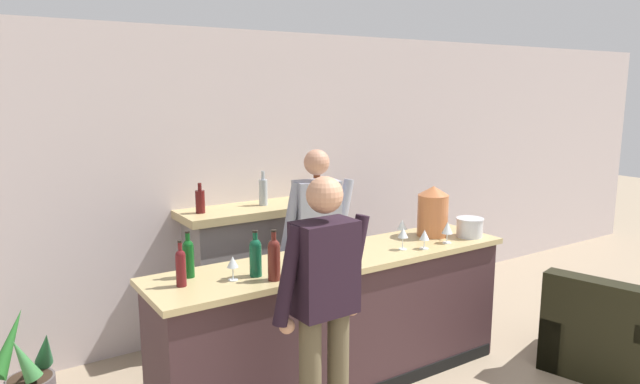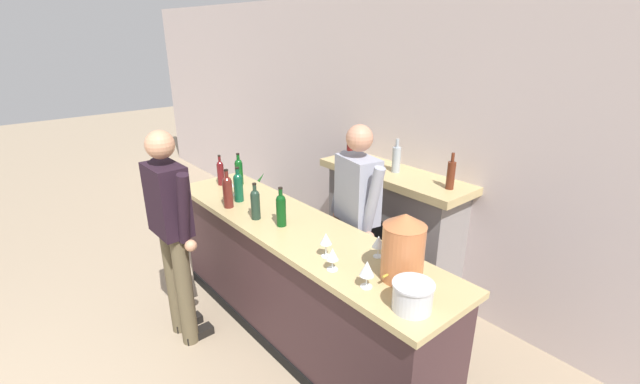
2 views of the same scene
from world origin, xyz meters
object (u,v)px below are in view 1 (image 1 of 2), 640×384
Objects in this scene: potted_plant_corner at (29,379)px; wine_glass_near_bucket at (233,263)px; person_bartender at (317,244)px; wine_glass_back_row at (447,228)px; wine_glass_by_dispenser at (424,236)px; wine_bottle_chardonnay_pale at (274,258)px; wine_glass_mid_counter at (403,233)px; copper_dispenser at (433,211)px; wine_bottle_riesling_slim at (255,256)px; ice_bucket_steel at (470,227)px; armchair_black at (610,338)px; wine_bottle_rose_blush at (316,250)px; fireplace_stone at (262,268)px; wine_bottle_burgundy_dark at (337,241)px; wine_bottle_port_short at (188,257)px; wine_bottle_cabernet_heavy at (181,266)px; person_customer at (324,311)px; wine_glass_front_left at (402,225)px.

potted_plant_corner is 1.69m from wine_glass_near_bucket.
person_bartender is 1.06m from wine_glass_back_row.
person_bartender is at bearing 125.63° from wine_glass_by_dispenser.
wine_bottle_chardonnay_pale is 1.94× the size of wine_glass_mid_counter.
wine_bottle_chardonnay_pale is 2.08× the size of wine_glass_near_bucket.
copper_dispenser is 0.44m from wine_glass_by_dispenser.
copper_dispenser is 1.37× the size of wine_bottle_riesling_slim.
wine_glass_mid_counter is (-0.72, 0.01, 0.05)m from ice_bucket_steel.
ice_bucket_steel is at bearing 129.55° from armchair_black.
ice_bucket_steel is 1.53m from wine_bottle_rose_blush.
fireplace_stone is 1.36m from wine_bottle_burgundy_dark.
wine_bottle_burgundy_dark reaches higher than wine_bottle_port_short.
wine_bottle_burgundy_dark is at bearing 12.67° from wine_bottle_chardonnay_pale.
armchair_black is 1.43× the size of potted_plant_corner.
copper_dispenser is 0.33m from ice_bucket_steel.
wine_glass_by_dispenser reaches higher than potted_plant_corner.
ice_bucket_steel reaches higher than potted_plant_corner.
wine_glass_by_dispenser is at bearing -26.99° from wine_glass_mid_counter.
potted_plant_corner is at bearing 155.23° from armchair_black.
person_bartender is (-1.81, 1.53, 0.70)m from armchair_black.
wine_bottle_cabernet_heavy is 1.87m from wine_glass_by_dispenser.
wine_bottle_chardonnay_pale is at bearing -21.81° from wine_bottle_cabernet_heavy.
wine_glass_back_row is (1.81, -0.11, 0.00)m from wine_glass_near_bucket.
wine_glass_by_dispenser is (1.27, 0.52, 0.15)m from person_customer.
armchair_black is at bearing -6.45° from person_customer.
wine_glass_by_dispenser is (1.85, -0.21, -0.03)m from wine_bottle_cabernet_heavy.
fireplace_stone is 1.52m from wine_bottle_riesling_slim.
person_bartender is at bearing 119.62° from wine_glass_mid_counter.
wine_glass_by_dispenser is (1.38, -0.13, -0.04)m from wine_bottle_riesling_slim.
person_bartender is at bearing -8.01° from potted_plant_corner.
wine_glass_back_row is at bearing -57.48° from wine_glass_front_left.
wine_bottle_burgundy_dark reaches higher than ice_bucket_steel.
wine_glass_near_bucket is (-0.22, 0.14, -0.03)m from wine_bottle_chardonnay_pale.
copper_dispenser reaches higher than wine_glass_near_bucket.
wine_glass_near_bucket is at bearing -150.33° from person_bartender.
person_customer is 0.68m from wine_bottle_riesling_slim.
wine_glass_mid_counter is (2.53, -0.95, 0.88)m from potted_plant_corner.
wine_bottle_burgundy_dark is at bearing -0.44° from wine_bottle_riesling_slim.
ice_bucket_steel reaches higher than wine_glass_front_left.
person_bartender reaches higher than wine_bottle_riesling_slim.
wine_bottle_cabernet_heavy is at bearing -125.76° from wine_bottle_port_short.
potted_plant_corner is 1.45m from wine_bottle_port_short.
person_bartender is 1.28m from ice_bucket_steel.
person_customer is at bearing -154.20° from copper_dispenser.
wine_glass_by_dispenser is (1.54, -0.14, -0.01)m from wine_glass_near_bucket.
fireplace_stone is 5.13× the size of wine_bottle_cabernet_heavy.
potted_plant_corner is at bearing 159.45° from wine_glass_mid_counter.
wine_bottle_rose_blush is at bearing -29.64° from potted_plant_corner.
wine_glass_front_left is (0.76, -1.04, 0.52)m from fireplace_stone.
person_customer reaches higher than armchair_black.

